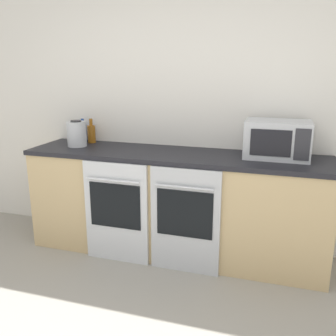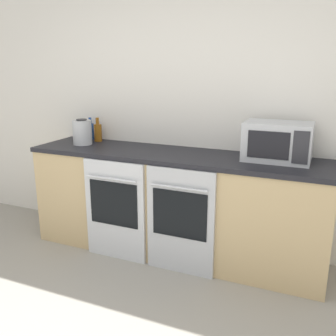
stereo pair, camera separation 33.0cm
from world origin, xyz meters
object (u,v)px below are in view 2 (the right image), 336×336
microwave (278,142)px  kettle (82,132)px  bottle_amber (98,132)px  oven_right (180,221)px  oven_left (115,210)px  bottle_blue (91,131)px

microwave → kettle: (-1.80, -0.08, -0.04)m
bottle_amber → kettle: kettle is taller
oven_right → microwave: (0.67, 0.40, 0.63)m
kettle → oven_left: bearing=-31.4°
oven_right → kettle: 1.33m
microwave → kettle: size_ratio=2.13×
microwave → bottle_amber: (-1.76, 0.11, -0.06)m
oven_right → kettle: size_ratio=3.67×
oven_left → bottle_blue: (-0.60, 0.56, 0.57)m
bottle_amber → bottle_blue: bearing=157.6°
bottle_blue → kettle: bearing=-73.2°
bottle_blue → bottle_amber: bearing=-22.4°
kettle → bottle_amber: bearing=75.6°
bottle_blue → bottle_amber: (0.12, -0.05, 0.00)m
oven_right → microwave: size_ratio=1.73×
oven_right → bottle_amber: bottle_amber is taller
kettle → bottle_blue: bearing=106.8°
oven_left → kettle: size_ratio=3.67×
microwave → oven_left: bearing=-162.5°
oven_left → bottle_amber: bottle_amber is taller
kettle → microwave: bearing=2.5°
oven_left → microwave: (1.28, 0.40, 0.63)m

